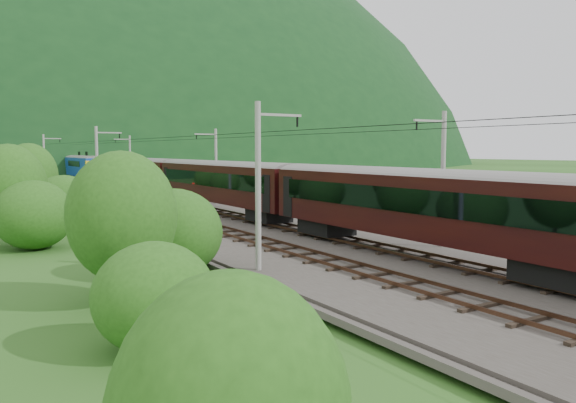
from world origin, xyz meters
TOP-DOWN VIEW (x-y plane):
  - ground at (0.00, 0.00)m, footprint 600.00×600.00m
  - railbed at (0.00, 10.00)m, footprint 14.00×220.00m
  - track_left at (-2.40, 10.00)m, footprint 2.40×220.00m
  - track_right at (2.40, 10.00)m, footprint 2.40×220.00m
  - catenary_left at (-6.12, 32.00)m, footprint 2.54×192.28m
  - catenary_right at (6.12, 32.00)m, footprint 2.54×192.28m
  - overhead_wires at (0.00, 10.00)m, footprint 4.83×198.00m
  - train at (2.40, 22.31)m, footprint 3.17×126.80m
  - hazard_post_near at (-0.15, 41.23)m, footprint 0.15×0.15m
  - hazard_post_far at (0.33, 34.46)m, footprint 0.14×0.14m
  - signal at (-3.80, 36.55)m, footprint 0.23×0.23m
  - vegetation_left at (-13.68, 9.26)m, footprint 12.98×147.58m
  - vegetation_right at (11.81, -1.85)m, footprint 7.81×98.88m

SIDE VIEW (x-z plane):
  - ground at x=0.00m, z-range 0.00..0.00m
  - railbed at x=0.00m, z-range 0.00..0.30m
  - track_left at x=-2.40m, z-range 0.24..0.51m
  - track_right at x=2.40m, z-range 0.24..0.51m
  - hazard_post_far at x=0.33m, z-range 0.30..1.60m
  - hazard_post_near at x=-0.15m, z-range 0.30..1.73m
  - vegetation_right at x=11.81m, z-range -0.16..3.04m
  - signal at x=-3.80m, z-range 0.48..2.52m
  - vegetation_left at x=-13.68m, z-range -0.85..6.16m
  - train at x=2.40m, z-range 0.96..6.49m
  - catenary_left at x=-6.12m, z-range 0.50..8.50m
  - catenary_right at x=6.12m, z-range 0.50..8.50m
  - overhead_wires at x=0.00m, z-range 7.08..7.12m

